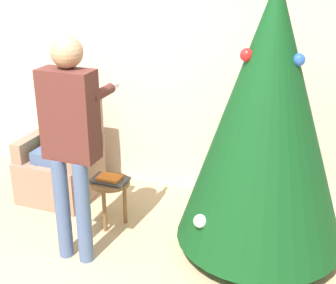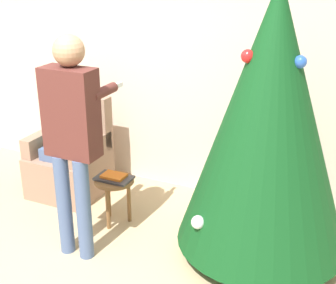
# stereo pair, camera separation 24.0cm
# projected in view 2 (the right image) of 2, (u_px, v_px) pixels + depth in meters

# --- Properties ---
(wall_back) EXTENTS (8.00, 0.06, 2.70)m
(wall_back) POSITION_uv_depth(u_px,v_px,m) (162.00, 59.00, 4.66)
(wall_back) COLOR beige
(wall_back) RESTS_ON ground_plane
(christmas_tree) EXTENTS (1.36, 1.36, 2.21)m
(christmas_tree) POSITION_uv_depth(u_px,v_px,m) (269.00, 120.00, 3.49)
(christmas_tree) COLOR brown
(christmas_tree) RESTS_ON ground_plane
(armchair) EXTENTS (0.68, 0.67, 0.99)m
(armchair) POSITION_uv_depth(u_px,v_px,m) (71.00, 160.00, 4.83)
(armchair) COLOR #93705B
(armchair) RESTS_ON ground_plane
(person_seated) EXTENTS (0.36, 0.46, 1.25)m
(person_seated) POSITION_uv_depth(u_px,v_px,m) (67.00, 130.00, 4.68)
(person_seated) COLOR #475B84
(person_seated) RESTS_ON ground_plane
(person_standing) EXTENTS (0.44, 0.57, 1.79)m
(person_standing) POSITION_uv_depth(u_px,v_px,m) (72.00, 129.00, 3.56)
(person_standing) COLOR #475B84
(person_standing) RESTS_ON ground_plane
(side_stool) EXTENTS (0.36, 0.36, 0.44)m
(side_stool) POSITION_uv_depth(u_px,v_px,m) (114.00, 187.00, 4.23)
(side_stool) COLOR brown
(side_stool) RESTS_ON ground_plane
(laptop) EXTENTS (0.32, 0.21, 0.02)m
(laptop) POSITION_uv_depth(u_px,v_px,m) (114.00, 178.00, 4.20)
(laptop) COLOR #38383D
(laptop) RESTS_ON side_stool
(book) EXTENTS (0.21, 0.15, 0.02)m
(book) POSITION_uv_depth(u_px,v_px,m) (114.00, 176.00, 4.19)
(book) COLOR orange
(book) RESTS_ON laptop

